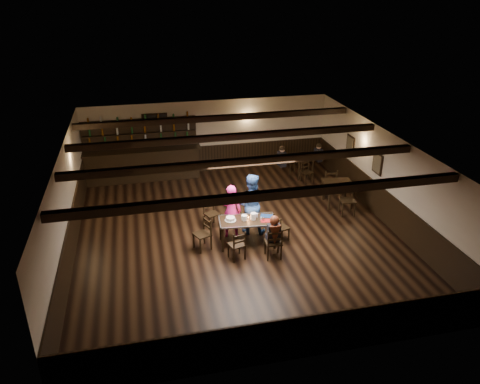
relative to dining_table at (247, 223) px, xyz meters
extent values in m
plane|color=black|center=(-0.15, 0.60, -0.67)|extent=(10.00, 10.00, 0.00)
cube|color=beige|center=(-0.15, 5.60, 0.68)|extent=(9.00, 0.02, 2.70)
cube|color=beige|center=(-0.15, -4.40, 0.68)|extent=(9.00, 0.02, 2.70)
cube|color=beige|center=(-4.65, 0.60, 0.68)|extent=(0.02, 10.00, 2.70)
cube|color=beige|center=(4.35, 0.60, 0.68)|extent=(0.02, 10.00, 2.70)
cube|color=silver|center=(-0.15, 0.60, 2.03)|extent=(9.00, 10.00, 0.02)
cube|color=black|center=(-0.15, 5.57, -0.17)|extent=(9.00, 0.04, 1.00)
cube|color=black|center=(-0.15, -4.37, -0.17)|extent=(9.00, 0.04, 1.00)
cube|color=black|center=(-4.62, 0.60, -0.17)|extent=(0.04, 10.00, 1.00)
cube|color=black|center=(4.32, 0.60, -0.17)|extent=(0.04, 10.00, 1.00)
cube|color=black|center=(-2.05, 5.57, 1.18)|extent=(0.90, 0.03, 1.00)
cube|color=black|center=(-2.05, 5.55, 1.18)|extent=(0.80, 0.02, 0.90)
cube|color=black|center=(4.32, 1.10, 0.93)|extent=(0.03, 0.55, 0.65)
cube|color=#72664C|center=(4.30, 1.10, 0.93)|extent=(0.02, 0.45, 0.55)
cube|color=black|center=(4.32, 3.00, 0.88)|extent=(0.03, 0.55, 0.65)
cube|color=#72664C|center=(4.30, 3.00, 0.88)|extent=(0.02, 0.45, 0.55)
cube|color=black|center=(-0.15, -2.40, 1.93)|extent=(8.90, 0.18, 0.18)
cube|color=black|center=(-0.15, -0.40, 1.93)|extent=(8.90, 0.18, 0.18)
cube|color=black|center=(-0.15, 1.60, 1.93)|extent=(8.90, 0.18, 0.18)
cube|color=black|center=(-0.15, 3.60, 1.93)|extent=(8.90, 0.18, 0.18)
cube|color=black|center=(-0.74, -0.25, -0.31)|extent=(0.07, 0.07, 0.71)
cube|color=black|center=(-0.67, 0.39, -0.31)|extent=(0.07, 0.07, 0.71)
cube|color=black|center=(0.67, -0.39, -0.31)|extent=(0.07, 0.07, 0.71)
cube|color=black|center=(0.74, 0.25, -0.31)|extent=(0.07, 0.07, 0.71)
cube|color=black|center=(0.00, 0.00, 0.06)|extent=(1.60, 0.92, 0.04)
cube|color=#A5A8AD|center=(0.04, 0.37, 0.06)|extent=(1.53, 0.18, 0.04)
cube|color=#A5A8AD|center=(-0.04, -0.37, 0.06)|extent=(1.53, 0.18, 0.04)
cube|color=#A5A8AD|center=(0.75, -0.07, 0.06)|extent=(0.11, 0.77, 0.04)
cube|color=#A5A8AD|center=(-0.75, 0.07, 0.06)|extent=(0.11, 0.77, 0.04)
cube|color=black|center=(-0.32, -0.45, -0.47)|extent=(0.04, 0.04, 0.39)
cube|color=black|center=(-0.24, -0.76, -0.47)|extent=(0.04, 0.04, 0.39)
cube|color=black|center=(-0.64, -0.54, -0.47)|extent=(0.04, 0.04, 0.39)
cube|color=black|center=(-0.56, -0.84, -0.47)|extent=(0.04, 0.04, 0.39)
cube|color=black|center=(-0.44, -0.65, -0.26)|extent=(0.47, 0.46, 0.04)
cube|color=black|center=(-0.40, -0.80, -0.05)|extent=(0.38, 0.13, 0.41)
cube|color=black|center=(-0.40, -0.80, -0.09)|extent=(0.32, 0.11, 0.05)
cube|color=black|center=(-0.40, -0.80, 0.08)|extent=(0.32, 0.11, 0.05)
cube|color=black|center=(0.69, -0.64, -0.46)|extent=(0.04, 0.04, 0.42)
cube|color=black|center=(0.67, -0.97, -0.46)|extent=(0.04, 0.04, 0.42)
cube|color=black|center=(0.34, -0.62, -0.46)|extent=(0.04, 0.04, 0.42)
cube|color=black|center=(0.32, -0.95, -0.46)|extent=(0.04, 0.04, 0.42)
cube|color=black|center=(0.51, -0.79, -0.23)|extent=(0.43, 0.42, 0.04)
cube|color=black|center=(0.50, -0.96, 0.00)|extent=(0.41, 0.06, 0.44)
cube|color=black|center=(0.50, -0.96, -0.05)|extent=(0.35, 0.05, 0.05)
cube|color=black|center=(0.50, -0.96, 0.13)|extent=(0.35, 0.05, 0.05)
cube|color=black|center=(-1.47, 0.12, -0.45)|extent=(0.05, 0.05, 0.43)
cube|color=black|center=(-1.16, 0.25, -0.45)|extent=(0.05, 0.05, 0.43)
cube|color=black|center=(-1.33, -0.21, -0.45)|extent=(0.05, 0.05, 0.43)
cube|color=black|center=(-1.02, -0.08, -0.45)|extent=(0.05, 0.05, 0.43)
cube|color=black|center=(-1.24, 0.02, -0.22)|extent=(0.53, 0.54, 0.04)
cube|color=black|center=(-1.09, 0.09, 0.00)|extent=(0.19, 0.40, 0.45)
cube|color=black|center=(-1.09, 0.09, -0.04)|extent=(0.16, 0.34, 0.05)
cube|color=black|center=(-1.09, 0.09, 0.14)|extent=(0.16, 0.34, 0.05)
cube|color=black|center=(1.17, -0.11, -0.48)|extent=(0.04, 0.04, 0.38)
cube|color=black|center=(0.88, -0.21, -0.48)|extent=(0.04, 0.04, 0.38)
cube|color=black|center=(1.06, 0.19, -0.48)|extent=(0.04, 0.04, 0.38)
cube|color=black|center=(0.78, 0.10, -0.48)|extent=(0.04, 0.04, 0.38)
cube|color=black|center=(0.97, -0.01, -0.27)|extent=(0.46, 0.47, 0.04)
cube|color=black|center=(0.83, -0.06, -0.07)|extent=(0.15, 0.36, 0.40)
cube|color=black|center=(0.83, -0.06, -0.11)|extent=(0.13, 0.31, 0.04)
cube|color=black|center=(0.83, -0.06, 0.05)|extent=(0.13, 0.31, 0.04)
cube|color=black|center=(-0.87, 1.00, -0.47)|extent=(0.04, 0.04, 0.39)
cube|color=black|center=(-0.99, 1.29, -0.47)|extent=(0.04, 0.04, 0.39)
cube|color=black|center=(-0.57, 1.13, -0.47)|extent=(0.04, 0.04, 0.39)
cube|color=black|center=(-0.68, 1.41, -0.47)|extent=(0.04, 0.04, 0.39)
cube|color=black|center=(-0.78, 1.21, -0.26)|extent=(0.49, 0.48, 0.04)
cube|color=black|center=(-0.84, 1.35, -0.05)|extent=(0.37, 0.17, 0.41)
cube|color=black|center=(-0.84, 1.35, -0.09)|extent=(0.31, 0.14, 0.05)
cube|color=black|center=(-0.84, 1.35, 0.07)|extent=(0.31, 0.14, 0.05)
imported|color=#E81B8B|center=(-0.34, 0.52, 0.13)|extent=(0.65, 0.50, 1.59)
imported|color=navy|center=(0.26, 0.65, 0.23)|extent=(1.04, 0.92, 1.79)
cube|color=black|center=(0.51, -0.68, -0.15)|extent=(0.31, 0.31, 0.12)
cube|color=black|center=(0.51, -0.79, 0.07)|extent=(0.33, 0.19, 0.46)
cylinder|color=black|center=(0.51, -0.79, 0.28)|extent=(0.10, 0.33, 0.33)
sphere|color=#D8A384|center=(0.51, -0.79, 0.42)|extent=(0.20, 0.20, 0.20)
sphere|color=#3D190E|center=(0.51, -0.82, 0.43)|extent=(0.25, 0.25, 0.25)
cone|color=#3D190E|center=(0.51, -0.92, 0.05)|extent=(0.19, 0.19, 0.57)
cylinder|color=white|center=(-0.45, 0.07, 0.09)|extent=(0.31, 0.31, 0.01)
cylinder|color=white|center=(-0.45, 0.07, 0.14)|extent=(0.25, 0.25, 0.08)
cylinder|color=silver|center=(-0.45, 0.07, 0.12)|extent=(0.26, 0.26, 0.04)
cylinder|color=white|center=(-0.08, 0.00, 0.16)|extent=(0.16, 0.16, 0.15)
cylinder|color=white|center=(0.17, 0.00, 0.18)|extent=(0.16, 0.16, 0.19)
cylinder|color=#A5A8AD|center=(0.04, 0.06, 0.10)|extent=(0.05, 0.05, 0.03)
sphere|color=orange|center=(0.04, 0.06, 0.13)|extent=(0.03, 0.03, 0.03)
cylinder|color=silver|center=(0.36, -0.09, 0.13)|extent=(0.03, 0.03, 0.09)
cylinder|color=#A5A8AD|center=(0.40, -0.14, 0.13)|extent=(0.04, 0.04, 0.10)
cylinder|color=silver|center=(0.29, 0.11, 0.14)|extent=(0.06, 0.06, 0.10)
cube|color=maroon|center=(0.48, -0.16, 0.09)|extent=(0.31, 0.23, 0.00)
cube|color=#102550|center=(0.57, 0.11, 0.09)|extent=(0.39, 0.34, 0.00)
cube|color=black|center=(-2.61, 5.25, -0.12)|extent=(4.02, 0.60, 1.10)
cube|color=black|center=(-2.61, 5.25, 0.46)|extent=(4.22, 0.70, 0.05)
cube|color=black|center=(-2.61, 5.52, 0.43)|extent=(4.02, 0.10, 2.20)
cube|color=black|center=(-2.61, 5.42, 0.68)|extent=(3.92, 0.22, 0.03)
cube|color=black|center=(-2.61, 5.42, 1.03)|extent=(3.92, 0.22, 0.03)
cube|color=black|center=(-2.61, 5.42, 1.38)|extent=(3.92, 0.22, 0.03)
cube|color=black|center=(3.43, 1.77, 0.06)|extent=(1.01, 1.01, 0.04)
cube|color=black|center=(3.02, 1.46, -0.31)|extent=(0.06, 0.06, 0.71)
cube|color=black|center=(3.12, 2.19, -0.31)|extent=(0.06, 0.06, 0.71)
cube|color=black|center=(3.75, 1.35, -0.31)|extent=(0.06, 0.06, 0.71)
cube|color=black|center=(3.85, 2.08, -0.31)|extent=(0.06, 0.06, 0.71)
cube|color=black|center=(3.09, 4.30, 0.06)|extent=(0.87, 0.87, 0.04)
cube|color=black|center=(2.87, 3.94, -0.31)|extent=(0.05, 0.05, 0.71)
cube|color=black|center=(2.74, 4.52, -0.31)|extent=(0.05, 0.05, 0.71)
cube|color=black|center=(3.45, 4.08, -0.31)|extent=(0.05, 0.05, 0.71)
cube|color=black|center=(3.31, 4.66, -0.31)|extent=(0.05, 0.05, 0.71)
cube|color=black|center=(2.33, 4.31, 0.07)|extent=(0.28, 0.40, 0.53)
sphere|color=#D8A384|center=(2.33, 4.31, 0.42)|extent=(0.20, 0.20, 0.20)
sphere|color=black|center=(2.33, 4.31, 0.45)|extent=(0.21, 0.21, 0.21)
cube|color=black|center=(3.81, 4.49, 0.04)|extent=(0.26, 0.36, 0.47)
sphere|color=#D8A384|center=(3.81, 4.49, 0.36)|extent=(0.18, 0.18, 0.18)
sphere|color=black|center=(3.81, 4.49, 0.38)|extent=(0.19, 0.19, 0.19)
camera|label=1|loc=(-2.67, -10.85, 6.06)|focal=35.00mm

